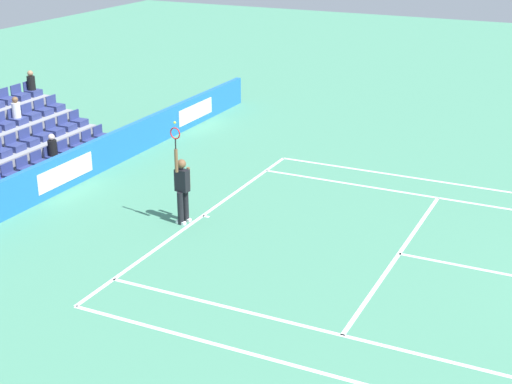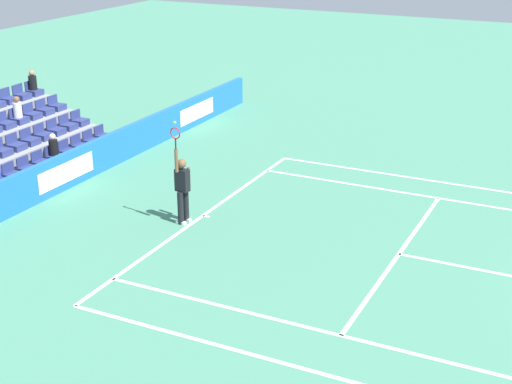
{
  "view_description": "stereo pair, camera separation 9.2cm",
  "coord_description": "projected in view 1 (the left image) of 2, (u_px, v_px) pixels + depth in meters",
  "views": [
    {
      "loc": [
        16.48,
        -2.35,
        8.02
      ],
      "look_at": [
        0.31,
        -10.12,
        1.1
      ],
      "focal_mm": 52.97,
      "sensor_mm": 36.0,
      "label": 1
    },
    {
      "loc": [
        16.44,
        -2.27,
        8.02
      ],
      "look_at": [
        0.31,
        -10.12,
        1.1
      ],
      "focal_mm": 52.97,
      "sensor_mm": 36.0,
      "label": 2
    }
  ],
  "objects": [
    {
      "name": "line_baseline",
      "position": [
        203.0,
        216.0,
        20.6
      ],
      "size": [
        10.97,
        0.1,
        0.01
      ],
      "primitive_type": "cube",
      "color": "white",
      "rests_on": "ground"
    },
    {
      "name": "line_service",
      "position": [
        399.0,
        254.0,
        18.38
      ],
      "size": [
        8.23,
        0.1,
        0.01
      ],
      "primitive_type": "cube",
      "color": "white",
      "rests_on": "ground"
    },
    {
      "name": "line_singles_sideline_left",
      "position": [
        364.0,
        341.0,
        14.73
      ],
      "size": [
        0.1,
        11.89,
        0.01
      ],
      "primitive_type": "cube",
      "color": "white",
      "rests_on": "ground"
    },
    {
      "name": "line_doubles_sideline_right",
      "position": [
        463.0,
        185.0,
        22.81
      ],
      "size": [
        0.1,
        11.89,
        0.01
      ],
      "primitive_type": "cube",
      "color": "white",
      "rests_on": "ground"
    },
    {
      "name": "line_doubles_sideline_left",
      "position": [
        341.0,
        378.0,
        13.58
      ],
      "size": [
        0.1,
        11.89,
        0.01
      ],
      "primitive_type": "cube",
      "color": "white",
      "rests_on": "ground"
    },
    {
      "name": "line_singles_sideline_right",
      "position": [
        454.0,
        200.0,
        21.65
      ],
      "size": [
        0.1,
        11.89,
        0.01
      ],
      "primitive_type": "cube",
      "color": "white",
      "rests_on": "ground"
    },
    {
      "name": "tennis_player",
      "position": [
        182.0,
        188.0,
        19.81
      ],
      "size": [
        0.52,
        0.38,
        2.85
      ],
      "color": "black",
      "rests_on": "ground"
    },
    {
      "name": "line_centre_mark",
      "position": [
        206.0,
        216.0,
        20.56
      ],
      "size": [
        0.1,
        0.2,
        0.01
      ],
      "primitive_type": "cube",
      "color": "white",
      "rests_on": "ground"
    },
    {
      "name": "sponsor_barrier",
      "position": [
        63.0,
        172.0,
        22.32
      ],
      "size": [
        23.02,
        0.22,
        1.08
      ],
      "color": "#1E66AD",
      "rests_on": "ground"
    }
  ]
}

